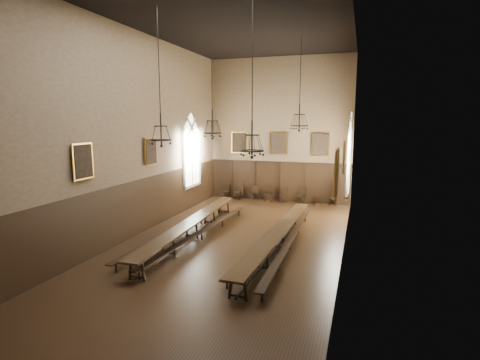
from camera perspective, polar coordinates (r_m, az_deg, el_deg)
The scene contains 34 objects.
floor at distance 16.02m, azimuth -1.19°, elevation -9.65°, with size 9.00×18.00×0.02m, color black.
ceiling at distance 15.65m, azimuth -1.31°, elevation 23.41°, with size 9.00×18.00×0.02m, color black.
wall_back at distance 23.87m, azimuth 6.00°, elevation 7.53°, with size 9.00×0.02×9.00m, color #7D6A4D.
wall_front at distance 7.34m, azimuth -25.31°, elevation 3.16°, with size 9.00×0.02×9.00m, color #7D6A4D.
wall_left at distance 17.21m, azimuth -15.66°, elevation 6.63°, with size 0.02×18.00×9.00m, color #7D6A4D.
wall_right at distance 14.33m, azimuth 16.12°, elevation 6.18°, with size 0.02×18.00×9.00m, color #7D6A4D.
wainscot_panelling at distance 15.66m, azimuth -1.21°, elevation -5.29°, with size 9.00×18.00×2.50m, color black, non-canonical shape.
table_left at distance 16.71m, azimuth -7.33°, elevation -7.47°, with size 1.18×10.22×0.80m.
table_right at distance 15.25m, azimuth 5.79°, elevation -9.09°, with size 1.10×10.14×0.79m.
bench_left_outer at distance 17.09m, azimuth -9.20°, elevation -7.58°, with size 0.65×9.45×0.43m.
bench_left_inner at distance 16.44m, azimuth -5.85°, elevation -8.16°, with size 0.84×9.56×0.43m.
bench_right_inner at distance 15.55m, azimuth 4.16°, elevation -9.23°, with size 0.77×9.02×0.41m.
bench_right_outer at distance 15.36m, azimuth 7.61°, elevation -9.40°, with size 0.44×10.04×0.45m.
chair_0 at distance 24.81m, azimuth -2.18°, elevation -2.17°, with size 0.50×0.50×0.95m.
chair_1 at distance 24.55m, azimuth -0.27°, elevation -2.24°, with size 0.52×0.52×1.01m.
chair_2 at distance 24.28m, azimuth 2.34°, elevation -2.42°, with size 0.54×0.54×0.95m.
chair_3 at distance 23.96m, azimuth 4.33°, elevation -2.54°, with size 0.46×0.46×1.04m.
chair_4 at distance 23.79m, azimuth 6.61°, elevation -2.71°, with size 0.48×0.48×0.96m.
chair_5 at distance 23.67m, azimuth 9.29°, elevation -2.78°, with size 0.58×0.58×1.03m.
chair_6 at distance 23.43m, azimuth 11.75°, elevation -3.08°, with size 0.40×0.40×0.89m.
chair_7 at distance 23.46m, azimuth 13.90°, elevation -3.14°, with size 0.44×0.44×0.89m.
chandelier_back_left at distance 18.60m, azimuth -4.23°, elevation 8.01°, with size 0.93×0.93×4.66m.
chandelier_back_right at distance 16.77m, azimuth 9.02°, elevation 9.21°, with size 0.77×0.77×4.24m.
chandelier_front_left at distance 13.84m, azimuth -11.95°, elevation 7.39°, with size 0.78×0.78×4.71m.
chandelier_front_right at distance 11.88m, azimuth 1.83°, elevation 6.26°, with size 0.77×0.77×4.95m.
portrait_back_0 at distance 24.46m, azimuth -0.09°, elevation 5.74°, with size 1.10×0.12×1.40m.
portrait_back_1 at distance 23.77m, azimuth 5.90°, elevation 5.59°, with size 1.10×0.12×1.40m.
portrait_back_2 at distance 23.36m, azimuth 12.17°, elevation 5.37°, with size 1.10×0.12×1.40m.
portrait_left_0 at distance 18.03m, azimuth -13.44°, elevation 4.27°, with size 0.12×1.00×1.30m.
portrait_left_1 at distance 14.41m, azimuth -22.82°, elevation 2.64°, with size 0.12×1.00×1.30m.
portrait_right_0 at distance 15.39m, azimuth 15.65°, elevation 3.39°, with size 0.12×1.00×1.30m.
portrait_right_1 at distance 10.93m, azimuth 14.56°, elevation 1.21°, with size 0.12×1.00×1.30m.
window_right at distance 19.90m, azimuth 16.36°, elevation 3.72°, with size 0.20×2.20×4.60m, color white, non-canonical shape.
window_left at distance 22.02m, azimuth -7.40°, elevation 4.50°, with size 0.20×2.20×4.60m, color white, non-canonical shape.
Camera 1 is at (5.03, -14.31, 5.15)m, focal length 28.00 mm.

